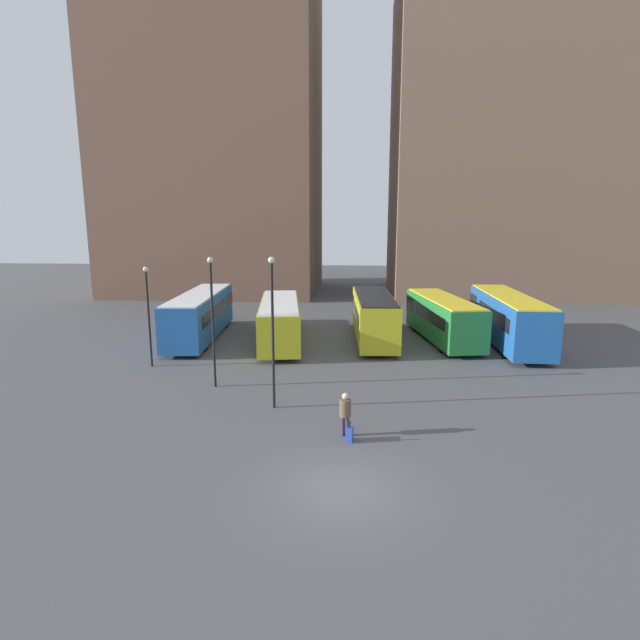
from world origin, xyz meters
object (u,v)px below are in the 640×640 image
object	(u,v)px
bus_0	(200,314)
bus_2	(374,316)
suitcase	(349,433)
traveler	(345,410)
bus_4	(508,317)
lamp_post_2	(273,322)
lamp_post_1	(148,309)
bus_1	(280,320)
lamp_post_0	(212,313)
bus_3	(443,317)

from	to	relation	value
bus_0	bus_2	bearing A→B (deg)	-93.15
suitcase	traveler	bearing A→B (deg)	28.94
bus_4	lamp_post_2	xyz separation A→B (m)	(-13.59, -12.77, 2.03)
traveler	lamp_post_1	world-z (taller)	lamp_post_1
bus_1	bus_2	bearing A→B (deg)	-87.64
bus_0	bus_4	distance (m)	20.89
bus_4	lamp_post_2	size ratio (longest dim) A/B	1.77
bus_4	bus_1	bearing A→B (deg)	93.51
bus_0	bus_4	world-z (taller)	bus_4
bus_4	lamp_post_0	size ratio (longest dim) A/B	1.83
bus_4	lamp_post_2	distance (m)	18.75
bus_4	traveler	xyz separation A→B (m)	(-10.41, -15.48, -0.78)
traveler	lamp_post_1	distance (m)	14.18
suitcase	lamp_post_0	size ratio (longest dim) A/B	0.14
traveler	bus_1	bearing A→B (deg)	26.71
bus_3	bus_4	bearing A→B (deg)	-107.96
bus_0	suitcase	world-z (taller)	bus_0
suitcase	bus_2	bearing A→B (deg)	3.98
lamp_post_1	traveler	bearing A→B (deg)	-37.42
bus_4	suitcase	bearing A→B (deg)	147.87
bus_2	lamp_post_1	size ratio (longest dim) A/B	1.84
bus_1	bus_3	bearing A→B (deg)	-90.52
bus_1	lamp_post_2	world-z (taller)	lamp_post_2
lamp_post_0	suitcase	bearing A→B (deg)	-40.81
suitcase	lamp_post_2	world-z (taller)	lamp_post_2
traveler	lamp_post_0	distance (m)	8.87
bus_2	lamp_post_2	distance (m)	14.11
bus_1	lamp_post_1	world-z (taller)	lamp_post_1
lamp_post_2	traveler	bearing A→B (deg)	-40.44
bus_2	traveler	xyz separation A→B (m)	(-1.55, -15.84, -0.71)
bus_1	suitcase	bearing A→B (deg)	-170.00
lamp_post_0	lamp_post_2	xyz separation A→B (m)	(3.38, -2.62, 0.11)
lamp_post_1	lamp_post_0	bearing A→B (deg)	-34.84
bus_1	traveler	bearing A→B (deg)	-170.07
bus_2	lamp_post_0	world-z (taller)	lamp_post_0
bus_3	lamp_post_1	bearing A→B (deg)	104.69
bus_0	bus_1	xyz separation A→B (m)	(5.74, -0.95, -0.16)
bus_0	bus_4	bearing A→B (deg)	-94.56
bus_1	traveler	xyz separation A→B (m)	(4.75, -14.69, -0.55)
bus_1	lamp_post_2	size ratio (longest dim) A/B	1.65
bus_0	traveler	distance (m)	18.84
bus_2	suitcase	distance (m)	16.44
bus_1	bus_4	size ratio (longest dim) A/B	0.93
traveler	lamp_post_0	xyz separation A→B (m)	(-6.56, 5.33, 2.70)
bus_0	lamp_post_2	distance (m)	14.99
bus_2	bus_4	world-z (taller)	bus_4
bus_0	suitcase	bearing A→B (deg)	-150.64
lamp_post_0	bus_3	bearing A→B (deg)	40.13
traveler	suitcase	size ratio (longest dim) A/B	1.97
bus_2	bus_4	distance (m)	8.86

